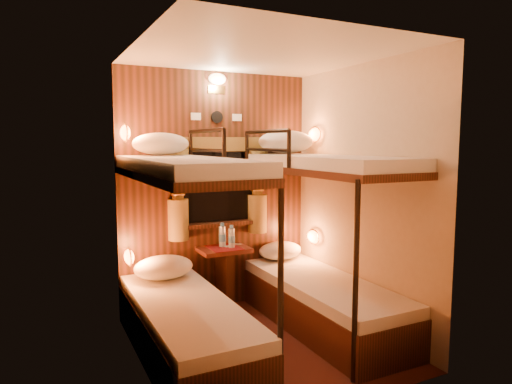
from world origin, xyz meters
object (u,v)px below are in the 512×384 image
table (224,271)px  bunk_left (186,288)px  bunk_right (323,268)px  bottle_right (232,238)px  bottle_left (222,236)px

table → bunk_left: bearing=-129.7°
bunk_right → bottle_right: bearing=127.5°
bunk_left → table: size_ratio=2.90×
bottle_right → table: bearing=159.2°
bunk_left → bunk_right: size_ratio=1.00×
bunk_left → bottle_right: 1.06m
bottle_left → bunk_right: bearing=-52.1°
table → bottle_right: size_ratio=2.86×
bunk_left → bottle_left: bearing=52.0°
bunk_right → table: bearing=129.7°
bottle_left → bottle_right: bottle_left is taller
bunk_right → bottle_left: bearing=127.9°
bottle_right → bunk_left: bearing=-133.6°
bunk_left → bottle_right: bearing=46.4°
bottle_left → bunk_left: bearing=-128.0°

